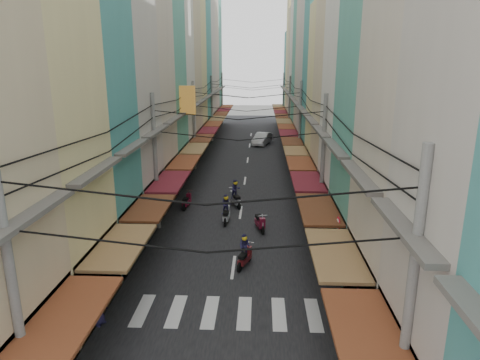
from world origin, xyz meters
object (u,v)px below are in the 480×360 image
(bicycle, at_px, (386,271))
(traffic_sign, at_px, (338,235))
(white_car, at_px, (262,145))
(market_umbrella, at_px, (383,291))

(bicycle, relative_size, traffic_sign, 0.45)
(white_car, xyz_separation_m, market_umbrella, (4.23, -38.09, 1.95))
(white_car, height_order, bicycle, white_car)
(white_car, height_order, traffic_sign, traffic_sign)
(bicycle, distance_m, traffic_sign, 3.85)
(bicycle, xyz_separation_m, traffic_sign, (-2.72, -1.28, 2.40))
(market_umbrella, bearing_deg, traffic_sign, 103.40)
(white_car, relative_size, bicycle, 3.47)
(bicycle, bearing_deg, market_umbrella, 165.80)
(bicycle, relative_size, market_umbrella, 0.67)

